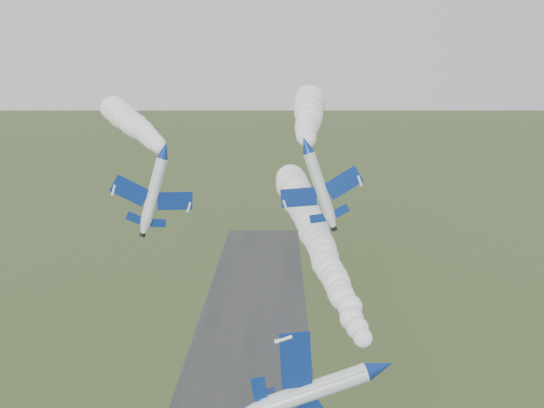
% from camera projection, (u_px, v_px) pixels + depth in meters
% --- Properties ---
extents(jet_lead, '(4.07, 13.38, 10.57)m').
position_uv_depth(jet_lead, '(381.00, 368.00, 49.47)').
color(jet_lead, silver).
extents(smoke_trail_jet_lead, '(13.47, 65.17, 5.51)m').
position_uv_depth(smoke_trail_jet_lead, '(314.00, 232.00, 83.78)').
color(smoke_trail_jet_lead, silver).
extents(jet_pair_left, '(9.17, 11.06, 3.54)m').
position_uv_depth(jet_pair_left, '(165.00, 150.00, 68.51)').
color(jet_pair_left, silver).
extents(smoke_trail_jet_pair_left, '(24.03, 59.94, 5.04)m').
position_uv_depth(smoke_trail_jet_pair_left, '(130.00, 121.00, 98.99)').
color(smoke_trail_jet_pair_left, silver).
extents(jet_pair_right, '(8.99, 11.37, 3.74)m').
position_uv_depth(jet_pair_right, '(306.00, 145.00, 67.31)').
color(jet_pair_right, silver).
extents(smoke_trail_jet_pair_right, '(8.68, 60.50, 5.86)m').
position_uv_depth(smoke_trail_jet_pair_right, '(309.00, 114.00, 98.52)').
color(smoke_trail_jet_pair_right, silver).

